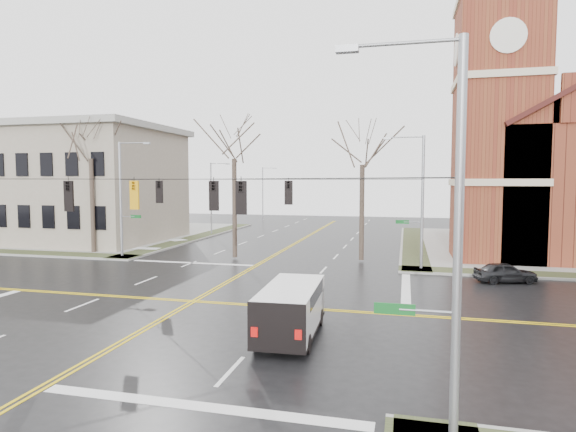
% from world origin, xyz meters
% --- Properties ---
extents(ground, '(120.00, 120.00, 0.00)m').
position_xyz_m(ground, '(0.00, 0.00, 0.00)').
color(ground, black).
rests_on(ground, ground).
extents(sidewalks, '(80.00, 80.00, 0.17)m').
position_xyz_m(sidewalks, '(0.00, 0.00, 0.08)').
color(sidewalks, gray).
rests_on(sidewalks, ground).
extents(road_markings, '(100.00, 100.00, 0.01)m').
position_xyz_m(road_markings, '(0.00, 0.00, 0.01)').
color(road_markings, gold).
rests_on(road_markings, ground).
extents(church, '(24.28, 27.48, 27.50)m').
position_xyz_m(church, '(24.76, 24.78, 8.43)').
color(church, maroon).
rests_on(church, ground).
extents(civic_building_a, '(18.00, 14.00, 11.00)m').
position_xyz_m(civic_building_a, '(-22.00, 20.00, 5.50)').
color(civic_building_a, gray).
rests_on(civic_building_a, ground).
extents(signal_pole_ne, '(2.75, 0.22, 9.00)m').
position_xyz_m(signal_pole_ne, '(11.32, 11.50, 4.95)').
color(signal_pole_ne, gray).
rests_on(signal_pole_ne, ground).
extents(signal_pole_nw, '(2.75, 0.22, 9.00)m').
position_xyz_m(signal_pole_nw, '(-11.32, 11.50, 4.95)').
color(signal_pole_nw, gray).
rests_on(signal_pole_nw, ground).
extents(signal_pole_se, '(2.75, 0.22, 9.00)m').
position_xyz_m(signal_pole_se, '(11.32, -11.50, 4.95)').
color(signal_pole_se, gray).
rests_on(signal_pole_se, ground).
extents(span_wires, '(23.02, 23.02, 0.03)m').
position_xyz_m(span_wires, '(0.00, 0.00, 6.20)').
color(span_wires, black).
rests_on(span_wires, ground).
extents(traffic_signals, '(8.21, 8.26, 1.30)m').
position_xyz_m(traffic_signals, '(-0.00, -0.67, 5.45)').
color(traffic_signals, black).
rests_on(traffic_signals, ground).
extents(streetlight_north_a, '(2.30, 0.20, 8.00)m').
position_xyz_m(streetlight_north_a, '(-10.65, 28.00, 4.47)').
color(streetlight_north_a, gray).
rests_on(streetlight_north_a, ground).
extents(streetlight_north_b, '(2.30, 0.20, 8.00)m').
position_xyz_m(streetlight_north_b, '(-10.65, 48.00, 4.47)').
color(streetlight_north_b, gray).
rests_on(streetlight_north_b, ground).
extents(cargo_van, '(2.29, 5.36, 2.00)m').
position_xyz_m(cargo_van, '(6.09, -4.00, 1.18)').
color(cargo_van, white).
rests_on(cargo_van, ground).
extents(parked_car_a, '(3.84, 2.31, 1.22)m').
position_xyz_m(parked_car_a, '(16.30, 8.69, 0.61)').
color(parked_car_a, black).
rests_on(parked_car_a, ground).
extents(tree_nw_far, '(4.00, 4.00, 11.67)m').
position_xyz_m(tree_nw_far, '(-14.96, 12.72, 8.44)').
color(tree_nw_far, '#372B23').
rests_on(tree_nw_far, ground).
extents(tree_nw_near, '(4.00, 4.00, 11.48)m').
position_xyz_m(tree_nw_near, '(-2.50, 12.94, 8.31)').
color(tree_nw_near, '#372B23').
rests_on(tree_nw_near, ground).
extents(tree_ne, '(4.00, 4.00, 10.73)m').
position_xyz_m(tree_ne, '(7.21, 14.06, 7.78)').
color(tree_ne, '#372B23').
rests_on(tree_ne, ground).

